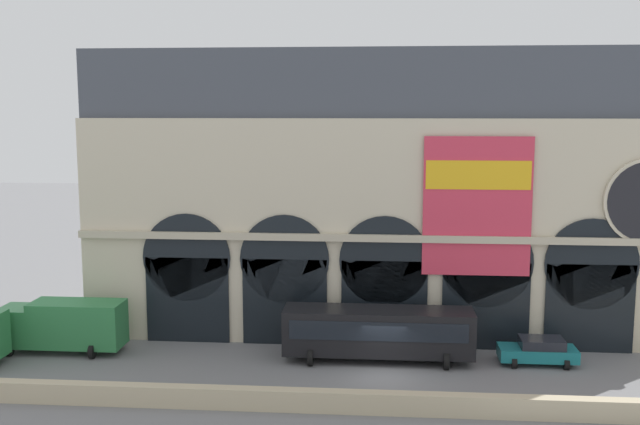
{
  "coord_description": "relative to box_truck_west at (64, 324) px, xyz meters",
  "views": [
    {
      "loc": [
        -0.36,
        -38.94,
        14.63
      ],
      "look_at": [
        -3.96,
        5.0,
        8.35
      ],
      "focal_mm": 41.08,
      "sensor_mm": 36.0,
      "label": 1
    }
  ],
  "objects": [
    {
      "name": "ground_plane",
      "position": [
        19.3,
        -2.39,
        -1.7
      ],
      "size": [
        200.0,
        200.0,
        0.0
      ],
      "primitive_type": "plane",
      "color": "slate"
    },
    {
      "name": "quay_parapet_wall",
      "position": [
        19.3,
        -7.53,
        -1.17
      ],
      "size": [
        90.0,
        0.7,
        1.06
      ],
      "primitive_type": "cube",
      "color": "#BCAD8C",
      "rests_on": "ground"
    },
    {
      "name": "bus_center",
      "position": [
        18.95,
        -0.09,
        0.08
      ],
      "size": [
        11.0,
        3.25,
        3.1
      ],
      "color": "black",
      "rests_on": "ground"
    },
    {
      "name": "box_truck_west",
      "position": [
        0.0,
        0.0,
        0.0
      ],
      "size": [
        7.5,
        2.91,
        3.12
      ],
      "color": "#2D7A42",
      "rests_on": "ground"
    },
    {
      "name": "station_building",
      "position": [
        19.34,
        5.48,
        7.19
      ],
      "size": [
        38.15,
        6.13,
        18.29
      ],
      "color": "beige",
      "rests_on": "ground"
    },
    {
      "name": "car_mideast",
      "position": [
        28.18,
        0.12,
        -0.9
      ],
      "size": [
        4.4,
        2.22,
        1.55
      ],
      "color": "#19727A",
      "rests_on": "ground"
    }
  ]
}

